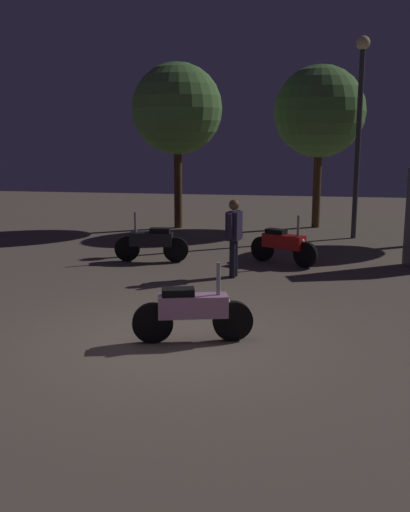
{
  "coord_description": "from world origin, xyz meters",
  "views": [
    {
      "loc": [
        1.74,
        -7.55,
        2.81
      ],
      "look_at": [
        0.29,
        1.09,
        1.0
      ],
      "focal_mm": 41.62,
      "sensor_mm": 36.0,
      "label": 1
    }
  ],
  "objects_px": {
    "motorcycle_red_parked_right": "(283,245)",
    "person_rider_beside": "(234,232)",
    "motorcycle_black_parked_left": "(152,242)",
    "streetlamp_near": "(360,113)",
    "motorcycle_pink_foreground": "(193,311)"
  },
  "relations": [
    {
      "from": "motorcycle_red_parked_right",
      "to": "person_rider_beside",
      "type": "height_order",
      "value": "person_rider_beside"
    },
    {
      "from": "motorcycle_black_parked_left",
      "to": "motorcycle_red_parked_right",
      "type": "distance_m",
      "value": 2.92
    },
    {
      "from": "streetlamp_near",
      "to": "person_rider_beside",
      "type": "bearing_deg",
      "value": -118.26
    },
    {
      "from": "motorcycle_pink_foreground",
      "to": "person_rider_beside",
      "type": "distance_m",
      "value": 3.85
    },
    {
      "from": "motorcycle_pink_foreground",
      "to": "person_rider_beside",
      "type": "bearing_deg",
      "value": 73.97
    },
    {
      "from": "person_rider_beside",
      "to": "motorcycle_black_parked_left",
      "type": "bearing_deg",
      "value": -18.83
    },
    {
      "from": "motorcycle_pink_foreground",
      "to": "person_rider_beside",
      "type": "relative_size",
      "value": 1.05
    },
    {
      "from": "motorcycle_red_parked_right",
      "to": "streetlamp_near",
      "type": "xyz_separation_m",
      "value": [
        1.78,
        3.68,
        2.89
      ]
    },
    {
      "from": "streetlamp_near",
      "to": "motorcycle_pink_foreground",
      "type": "bearing_deg",
      "value": -107.64
    },
    {
      "from": "motorcycle_red_parked_right",
      "to": "person_rider_beside",
      "type": "bearing_deg",
      "value": -94.88
    },
    {
      "from": "motorcycle_pink_foreground",
      "to": "motorcycle_red_parked_right",
      "type": "distance_m",
      "value": 5.29
    },
    {
      "from": "person_rider_beside",
      "to": "streetlamp_near",
      "type": "distance_m",
      "value": 6.21
    },
    {
      "from": "motorcycle_red_parked_right",
      "to": "streetlamp_near",
      "type": "bearing_deg",
      "value": 93.64
    },
    {
      "from": "motorcycle_pink_foreground",
      "to": "streetlamp_near",
      "type": "distance_m",
      "value": 9.74
    },
    {
      "from": "motorcycle_pink_foreground",
      "to": "streetlamp_near",
      "type": "bearing_deg",
      "value": 57.97
    }
  ]
}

